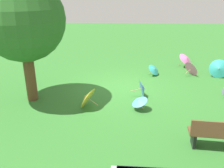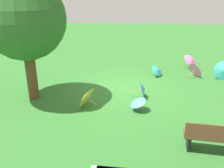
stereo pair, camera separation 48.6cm
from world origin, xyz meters
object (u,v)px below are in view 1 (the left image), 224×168
(parasol_blue_1, at_px, (143,88))
(parasol_yellow_0, at_px, (86,97))
(shade_tree, at_px, (23,20))
(parasol_teal_0, at_px, (219,69))
(parasol_pink_1, at_px, (192,68))
(parasol_teal_1, at_px, (154,69))
(parasol_blue_0, at_px, (139,101))
(parasol_pink_0, at_px, (186,59))
(park_bench, at_px, (219,134))

(parasol_blue_1, bearing_deg, parasol_yellow_0, 26.56)
(shade_tree, distance_m, parasol_teal_0, 9.11)
(parasol_blue_1, bearing_deg, parasol_pink_1, -134.46)
(parasol_teal_0, height_order, parasol_teal_1, parasol_teal_0)
(parasol_blue_0, relative_size, parasol_teal_1, 0.94)
(parasol_teal_1, bearing_deg, shade_tree, 30.66)
(parasol_blue_0, relative_size, parasol_yellow_0, 0.76)
(shade_tree, distance_m, parasol_teal_1, 6.56)
(parasol_pink_0, distance_m, parasol_yellow_0, 6.99)
(parasol_blue_0, bearing_deg, shade_tree, -9.27)
(parasol_yellow_0, distance_m, parasol_blue_1, 2.39)
(parasol_blue_1, bearing_deg, parasol_teal_0, -147.98)
(park_bench, distance_m, parasol_pink_1, 6.10)
(shade_tree, distance_m, parasol_pink_0, 8.75)
(parasol_teal_1, bearing_deg, parasol_pink_1, -175.88)
(parasol_blue_0, height_order, parasol_blue_1, parasol_blue_1)
(parasol_blue_1, bearing_deg, parasol_pink_0, -123.11)
(parasol_pink_1, height_order, parasol_blue_0, parasol_pink_1)
(parasol_pink_0, height_order, parasol_yellow_0, parasol_yellow_0)
(parasol_yellow_0, bearing_deg, parasol_teal_1, -128.48)
(parasol_yellow_0, bearing_deg, parasol_pink_0, -133.06)
(parasol_pink_0, xyz_separation_m, parasol_yellow_0, (4.77, 5.11, -0.06))
(parasol_teal_0, bearing_deg, parasol_teal_1, -2.56)
(shade_tree, distance_m, parasol_yellow_0, 3.54)
(parasol_teal_0, height_order, parasol_blue_0, parasol_teal_0)
(parasol_teal_0, distance_m, parasol_blue_0, 5.41)
(park_bench, xyz_separation_m, parasol_blue_1, (1.84, -3.36, -0.11))
(parasol_teal_0, distance_m, parasol_pink_1, 1.25)
(parasol_pink_1, height_order, parasol_yellow_0, parasol_yellow_0)
(park_bench, height_order, parasol_pink_0, park_bench)
(parasol_teal_0, xyz_separation_m, parasol_blue_0, (4.06, 3.58, -0.10))
(parasol_teal_1, xyz_separation_m, parasol_yellow_0, (2.87, 3.61, 0.09))
(park_bench, xyz_separation_m, parasol_teal_0, (-2.00, -5.77, -0.01))
(parasol_pink_0, distance_m, parasol_pink_1, 1.36)
(park_bench, bearing_deg, parasol_teal_0, -109.16)
(shade_tree, distance_m, parasol_pink_1, 8.16)
(parasol_pink_0, bearing_deg, parasol_blue_1, 56.89)
(shade_tree, xyz_separation_m, parasol_teal_0, (-8.23, -2.90, -2.63))
(parasol_teal_0, xyz_separation_m, parasol_pink_1, (1.21, -0.28, -0.07))
(park_bench, xyz_separation_m, shade_tree, (6.23, -2.87, 2.62))
(parasol_pink_0, distance_m, parasol_teal_1, 2.42)
(parasol_pink_0, distance_m, parasol_blue_1, 4.82)
(parasol_teal_0, bearing_deg, parasol_pink_1, -12.79)
(parasol_pink_0, relative_size, parasol_blue_0, 1.37)
(parasol_yellow_0, bearing_deg, parasol_pink_1, -141.83)
(shade_tree, distance_m, parasol_blue_0, 5.03)
(parasol_blue_0, xyz_separation_m, parasol_yellow_0, (1.92, -0.10, 0.06))
(park_bench, xyz_separation_m, parasol_pink_0, (-0.79, -7.40, 0.00))
(parasol_pink_0, distance_m, parasol_blue_0, 5.94)
(parasol_blue_0, height_order, parasol_teal_1, parasol_teal_1)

